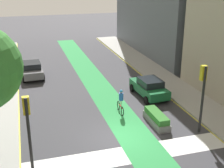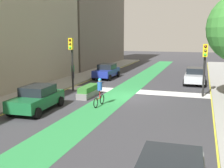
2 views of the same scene
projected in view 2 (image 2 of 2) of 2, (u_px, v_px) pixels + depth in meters
The scene contains 14 objects.
ground_plane at pixel (130, 96), 21.39m from camera, with size 120.00×120.00×0.00m, color #38383D.
bike_lane_paint at pixel (117, 95), 21.70m from camera, with size 2.40×60.00×0.01m, color #2D8C47.
crosswalk_band at pixel (136, 91), 23.26m from camera, with size 12.00×1.80×0.01m, color silver.
curb_stripe_left at pixel (212, 102), 19.54m from camera, with size 0.16×60.00×0.01m, color yellow.
sidewalk_right at pixel (45, 90), 23.68m from camera, with size 3.00×60.00×0.15m, color #9E9E99.
curb_stripe_right at pixel (61, 92), 23.23m from camera, with size 0.16×60.00×0.01m, color yellow.
traffic_signal_near_right at pixel (72, 54), 23.09m from camera, with size 0.35×0.52×4.44m.
traffic_signal_near_left at pixel (205, 60), 20.76m from camera, with size 0.35×0.52×4.03m.
car_blue_right_near at pixel (106, 71), 30.24m from camera, with size 2.04×4.21×1.57m.
car_silver_left_near at pixel (195, 76), 26.71m from camera, with size 2.04×4.21×1.57m.
car_green_right_far at pixel (37, 98), 17.25m from camera, with size 2.19×4.28×1.57m.
cyclist_in_lane at pixel (99, 91), 18.45m from camera, with size 0.32×1.73×1.86m.
pedestrian_sidewalk_right_a at pixel (73, 71), 29.19m from camera, with size 0.34×0.34×1.62m.
median_planter at pixel (89, 91), 21.30m from camera, with size 0.85×2.82×0.85m.
Camera 2 is at (-5.20, 20.28, 4.68)m, focal length 44.39 mm.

